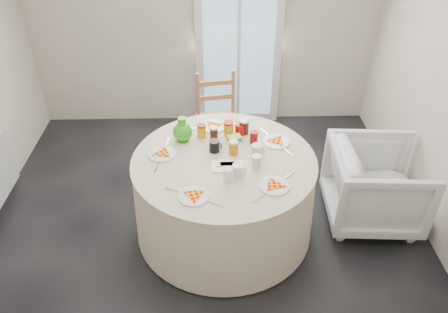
{
  "coord_description": "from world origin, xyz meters",
  "views": [
    {
      "loc": [
        0.1,
        -2.89,
        2.86
      ],
      "look_at": [
        0.18,
        0.0,
        0.8
      ],
      "focal_mm": 35.0,
      "sensor_mm": 36.0,
      "label": 1
    }
  ],
  "objects_px": {
    "green_pitcher": "(182,131)",
    "wooden_chair": "(219,123)",
    "armchair": "(376,184)",
    "table": "(224,196)"
  },
  "relations": [
    {
      "from": "table",
      "to": "wooden_chair",
      "type": "distance_m",
      "value": 1.09
    },
    {
      "from": "wooden_chair",
      "to": "armchair",
      "type": "height_order",
      "value": "wooden_chair"
    },
    {
      "from": "table",
      "to": "armchair",
      "type": "distance_m",
      "value": 1.37
    },
    {
      "from": "green_pitcher",
      "to": "wooden_chair",
      "type": "bearing_deg",
      "value": 76.73
    },
    {
      "from": "wooden_chair",
      "to": "armchair",
      "type": "bearing_deg",
      "value": -43.44
    },
    {
      "from": "wooden_chair",
      "to": "green_pitcher",
      "type": "relative_size",
      "value": 4.49
    },
    {
      "from": "table",
      "to": "wooden_chair",
      "type": "height_order",
      "value": "wooden_chair"
    },
    {
      "from": "table",
      "to": "armchair",
      "type": "height_order",
      "value": "armchair"
    },
    {
      "from": "wooden_chair",
      "to": "armchair",
      "type": "relative_size",
      "value": 1.19
    },
    {
      "from": "table",
      "to": "wooden_chair",
      "type": "relative_size",
      "value": 1.6
    }
  ]
}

